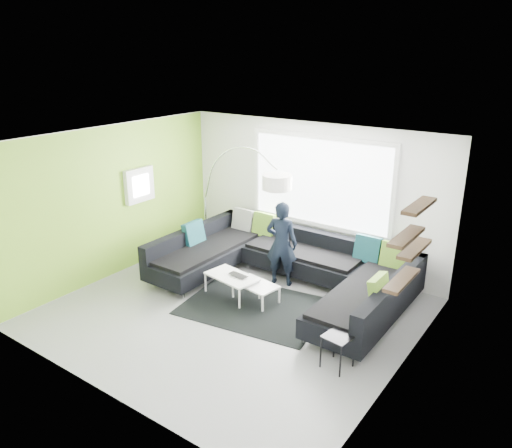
{
  "coord_description": "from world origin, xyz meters",
  "views": [
    {
      "loc": [
        4.47,
        -5.63,
        4.08
      ],
      "look_at": [
        -0.17,
        0.9,
        1.24
      ],
      "focal_mm": 35.0,
      "sensor_mm": 36.0,
      "label": 1
    }
  ],
  "objects_px": {
    "coffee_table": "(244,288)",
    "laptop": "(236,276)",
    "sectional_sofa": "(280,270)",
    "person": "(282,244)",
    "arc_lamp": "(205,198)",
    "side_table": "(337,351)"
  },
  "relations": [
    {
      "from": "sectional_sofa",
      "to": "person",
      "type": "xyz_separation_m",
      "value": [
        -0.16,
        0.29,
        0.38
      ]
    },
    {
      "from": "arc_lamp",
      "to": "sectional_sofa",
      "type": "bearing_deg",
      "value": -3.47
    },
    {
      "from": "coffee_table",
      "to": "laptop",
      "type": "xyz_separation_m",
      "value": [
        -0.12,
        -0.05,
        0.21
      ]
    },
    {
      "from": "coffee_table",
      "to": "arc_lamp",
      "type": "height_order",
      "value": "arc_lamp"
    },
    {
      "from": "arc_lamp",
      "to": "side_table",
      "type": "relative_size",
      "value": 4.98
    },
    {
      "from": "sectional_sofa",
      "to": "arc_lamp",
      "type": "distance_m",
      "value": 2.45
    },
    {
      "from": "arc_lamp",
      "to": "coffee_table",
      "type": "bearing_deg",
      "value": -20.59
    },
    {
      "from": "side_table",
      "to": "person",
      "type": "relative_size",
      "value": 0.31
    },
    {
      "from": "coffee_table",
      "to": "arc_lamp",
      "type": "distance_m",
      "value": 2.44
    },
    {
      "from": "side_table",
      "to": "person",
      "type": "xyz_separation_m",
      "value": [
        -1.99,
        1.71,
        0.54
      ]
    },
    {
      "from": "sectional_sofa",
      "to": "side_table",
      "type": "bearing_deg",
      "value": -37.68
    },
    {
      "from": "sectional_sofa",
      "to": "person",
      "type": "relative_size",
      "value": 2.73
    },
    {
      "from": "side_table",
      "to": "person",
      "type": "distance_m",
      "value": 2.68
    },
    {
      "from": "laptop",
      "to": "coffee_table",
      "type": "bearing_deg",
      "value": 27.21
    },
    {
      "from": "arc_lamp",
      "to": "laptop",
      "type": "height_order",
      "value": "arc_lamp"
    },
    {
      "from": "sectional_sofa",
      "to": "coffee_table",
      "type": "height_order",
      "value": "sectional_sofa"
    },
    {
      "from": "coffee_table",
      "to": "arc_lamp",
      "type": "xyz_separation_m",
      "value": [
        -1.86,
        1.2,
        1.01
      ]
    },
    {
      "from": "sectional_sofa",
      "to": "laptop",
      "type": "distance_m",
      "value": 0.79
    },
    {
      "from": "arc_lamp",
      "to": "laptop",
      "type": "distance_m",
      "value": 2.29
    },
    {
      "from": "arc_lamp",
      "to": "laptop",
      "type": "relative_size",
      "value": 6.31
    },
    {
      "from": "arc_lamp",
      "to": "side_table",
      "type": "bearing_deg",
      "value": -14.52
    },
    {
      "from": "coffee_table",
      "to": "laptop",
      "type": "distance_m",
      "value": 0.24
    }
  ]
}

